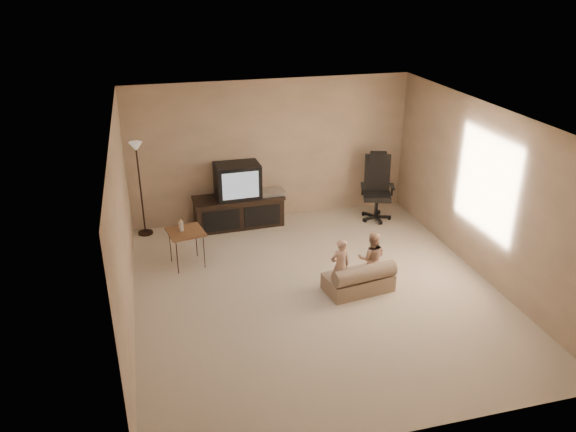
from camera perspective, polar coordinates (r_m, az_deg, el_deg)
The scene contains 9 objects.
floor at distance 8.03m, azimuth 2.88°, elevation -7.64°, with size 5.50×5.50×0.00m, color beige.
room_shell at distance 7.35m, azimuth 3.12°, elevation 2.50°, with size 5.50×5.50×5.50m.
tv_stand at distance 9.85m, azimuth -5.03°, elevation 1.61°, with size 1.61×0.64×1.14m.
office_chair at distance 10.25m, azimuth 8.98°, elevation 2.08°, with size 0.71×0.73×1.21m.
side_table at distance 8.58m, azimuth -10.40°, elevation -1.62°, with size 0.60×0.60×0.77m.
floor_lamp at distance 9.55m, azimuth -14.97°, elevation 4.71°, with size 0.25×0.25×1.63m.
child_sofa at distance 7.99m, azimuth 7.31°, elevation -6.44°, with size 1.00×0.66×0.46m.
toddler_left at distance 7.85m, azimuth 5.31°, elevation -5.07°, with size 0.30×0.22×0.82m, color tan.
toddler_right at distance 8.08m, azimuth 8.50°, elevation -4.31°, with size 0.40×0.22×0.82m, color tan.
Camera 1 is at (-2.11, -6.51, 4.20)m, focal length 35.00 mm.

